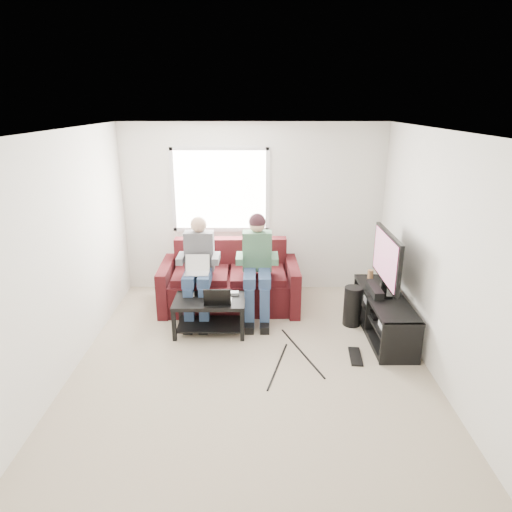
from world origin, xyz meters
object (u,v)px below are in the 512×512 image
object	(u,v)px
sofa	(230,283)
end_table	(282,276)
coffee_table	(210,308)
subwoofer	(352,306)
tv_stand	(384,317)
tv	(387,260)

from	to	relation	value
sofa	end_table	distance (m)	0.92
coffee_table	end_table	size ratio (longest dim) A/B	1.47
coffee_table	subwoofer	distance (m)	1.91
sofa	subwoofer	xyz separation A→B (m)	(1.68, -0.63, -0.07)
coffee_table	end_table	xyz separation A→B (m)	(1.01, 1.28, -0.06)
coffee_table	tv_stand	size ratio (longest dim) A/B	0.59
tv_stand	tv	size ratio (longest dim) A/B	1.42
tv_stand	end_table	world-z (taller)	end_table
tv_stand	subwoofer	bearing A→B (deg)	146.24
sofa	tv	size ratio (longest dim) A/B	1.82
sofa	tv_stand	distance (m)	2.22
coffee_table	end_table	distance (m)	1.63
coffee_table	end_table	bearing A→B (deg)	51.79
tv_stand	tv	xyz separation A→B (m)	(-0.00, 0.10, 0.75)
tv_stand	tv	world-z (taller)	tv
tv	sofa	bearing A→B (deg)	159.26
tv_stand	end_table	size ratio (longest dim) A/B	2.52
tv_stand	subwoofer	xyz separation A→B (m)	(-0.36, 0.24, 0.04)
sofa	end_table	world-z (taller)	sofa
coffee_table	subwoofer	bearing A→B (deg)	6.01
coffee_table	tv	size ratio (longest dim) A/B	0.83
end_table	coffee_table	bearing A→B (deg)	-128.21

